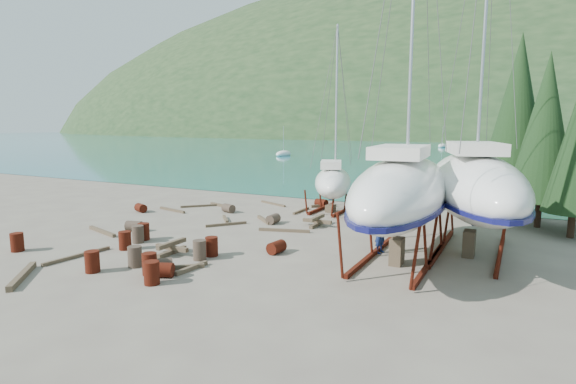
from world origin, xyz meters
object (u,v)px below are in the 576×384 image
at_px(large_sailboat_near, 403,190).
at_px(large_sailboat_far, 474,185).
at_px(worker, 381,233).
at_px(small_sailboat_shore, 333,182).

bearing_deg(large_sailboat_near, large_sailboat_far, 41.94).
height_order(large_sailboat_far, worker, large_sailboat_far).
relative_size(large_sailboat_near, small_sailboat_shore, 1.56).
bearing_deg(large_sailboat_near, small_sailboat_shore, 122.26).
distance_m(large_sailboat_near, large_sailboat_far, 3.76).
height_order(large_sailboat_far, small_sailboat_shore, large_sailboat_far).
relative_size(large_sailboat_near, large_sailboat_far, 0.99).
xyz_separation_m(large_sailboat_far, small_sailboat_shore, (-9.58, 6.70, -1.16)).
bearing_deg(worker, large_sailboat_far, -53.99).
bearing_deg(small_sailboat_shore, large_sailboat_far, -55.95).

